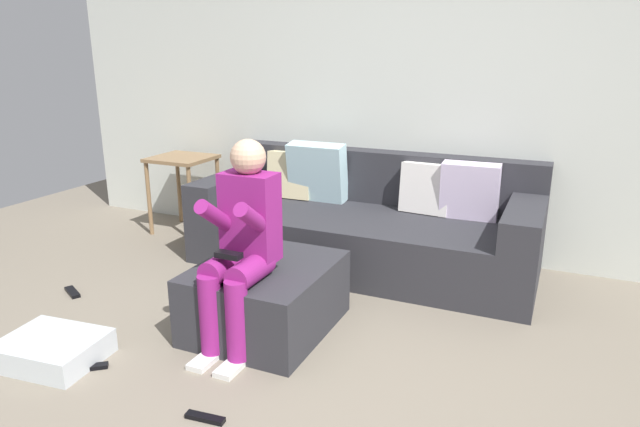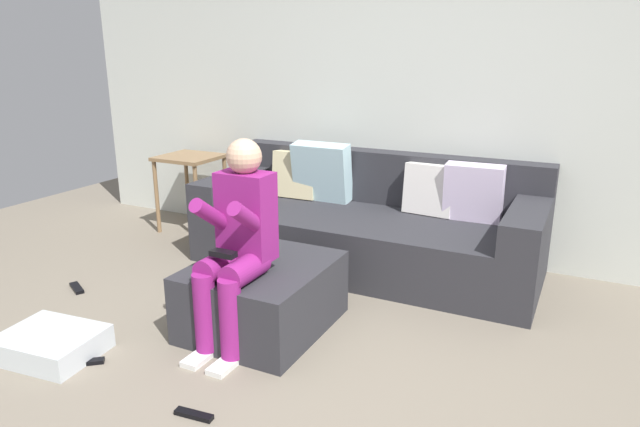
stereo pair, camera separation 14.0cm
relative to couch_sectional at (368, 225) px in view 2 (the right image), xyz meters
The scene contains 10 objects.
ground_plane 1.96m from the couch_sectional, 84.47° to the right, with size 8.19×8.19×0.00m, color slate.
wall_back 1.14m from the couch_sectional, 68.44° to the left, with size 6.30×0.10×2.66m, color silver.
couch_sectional is the anchor object (origin of this frame).
ottoman 1.23m from the couch_sectional, 97.84° to the right, with size 0.71×0.83×0.39m, color #2D2D33.
person_seated 1.46m from the couch_sectional, 97.63° to the right, with size 0.30×0.56×1.12m.
storage_bin 2.25m from the couch_sectional, 116.87° to the right, with size 0.50×0.40×0.13m, color silver.
side_table 1.74m from the couch_sectional, behind, with size 0.50×0.47×0.67m.
remote_near_ottoman 2.10m from the couch_sectional, 89.90° to the right, with size 0.18×0.04×0.02m, color black.
remote_by_storage_bin 2.13m from the couch_sectional, 111.13° to the right, with size 0.15×0.04×0.02m, color black.
remote_under_side_table 2.09m from the couch_sectional, 139.84° to the right, with size 0.19×0.05×0.02m, color black.
Camera 2 is at (1.27, -1.80, 1.58)m, focal length 31.40 mm.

